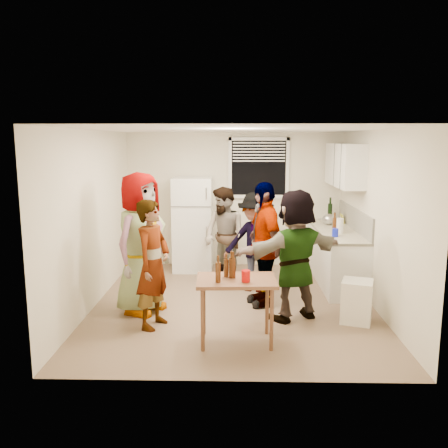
{
  "coord_description": "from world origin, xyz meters",
  "views": [
    {
      "loc": [
        0.02,
        -6.6,
        2.35
      ],
      "look_at": [
        -0.14,
        0.2,
        1.15
      ],
      "focal_mm": 38.0,
      "sensor_mm": 36.0,
      "label": 1
    }
  ],
  "objects_px": {
    "trash_bin": "(357,303)",
    "beer_bottle_table": "(226,277)",
    "refrigerator": "(193,224)",
    "blue_cup": "(335,237)",
    "guest_stripe": "(155,326)",
    "guest_grey": "(143,311)",
    "guest_back_right": "(255,290)",
    "kettle": "(328,225)",
    "beer_bottle_counter": "(334,233)",
    "guest_back_left": "(225,283)",
    "guest_orange": "(294,318)",
    "wine_bottle": "(330,221)",
    "serving_table": "(236,342)",
    "guest_black": "(263,304)",
    "red_cup": "(246,282)"
  },
  "relations": [
    {
      "from": "serving_table",
      "to": "guest_orange",
      "type": "bearing_deg",
      "value": 45.45
    },
    {
      "from": "blue_cup",
      "to": "red_cup",
      "type": "xyz_separation_m",
      "value": [
        -1.41,
        -1.97,
        -0.12
      ]
    },
    {
      "from": "beer_bottle_table",
      "to": "guest_orange",
      "type": "distance_m",
      "value": 1.37
    },
    {
      "from": "guest_orange",
      "to": "guest_black",
      "type": "bearing_deg",
      "value": -83.65
    },
    {
      "from": "trash_bin",
      "to": "guest_grey",
      "type": "xyz_separation_m",
      "value": [
        -2.88,
        0.33,
        -0.25
      ]
    },
    {
      "from": "guest_back_right",
      "to": "guest_back_left",
      "type": "bearing_deg",
      "value": 159.9
    },
    {
      "from": "refrigerator",
      "to": "guest_stripe",
      "type": "distance_m",
      "value": 2.87
    },
    {
      "from": "kettle",
      "to": "wine_bottle",
      "type": "xyz_separation_m",
      "value": [
        0.1,
        0.41,
        0.0
      ]
    },
    {
      "from": "refrigerator",
      "to": "blue_cup",
      "type": "xyz_separation_m",
      "value": [
        2.3,
        -1.34,
        0.05
      ]
    },
    {
      "from": "wine_bottle",
      "to": "beer_bottle_counter",
      "type": "distance_m",
      "value": 1.15
    },
    {
      "from": "trash_bin",
      "to": "beer_bottle_table",
      "type": "bearing_deg",
      "value": -160.88
    },
    {
      "from": "refrigerator",
      "to": "trash_bin",
      "type": "xyz_separation_m",
      "value": [
        2.36,
        -2.52,
        -0.6
      ]
    },
    {
      "from": "guest_black",
      "to": "guest_back_left",
      "type": "bearing_deg",
      "value": -166.26
    },
    {
      "from": "red_cup",
      "to": "guest_stripe",
      "type": "bearing_deg",
      "value": 153.53
    },
    {
      "from": "refrigerator",
      "to": "beer_bottle_counter",
      "type": "bearing_deg",
      "value": -23.54
    },
    {
      "from": "kettle",
      "to": "blue_cup",
      "type": "xyz_separation_m",
      "value": [
        -0.1,
        -1.05,
        0.0
      ]
    },
    {
      "from": "blue_cup",
      "to": "guest_back_left",
      "type": "height_order",
      "value": "blue_cup"
    },
    {
      "from": "beer_bottle_counter",
      "to": "red_cup",
      "type": "xyz_separation_m",
      "value": [
        -1.46,
        -2.28,
        -0.12
      ]
    },
    {
      "from": "beer_bottle_counter",
      "to": "beer_bottle_table",
      "type": "xyz_separation_m",
      "value": [
        -1.68,
        -2.09,
        -0.12
      ]
    },
    {
      "from": "blue_cup",
      "to": "guest_black",
      "type": "distance_m",
      "value": 1.53
    },
    {
      "from": "guest_grey",
      "to": "guest_black",
      "type": "relative_size",
      "value": 1.09
    },
    {
      "from": "trash_bin",
      "to": "guest_grey",
      "type": "bearing_deg",
      "value": 173.41
    },
    {
      "from": "beer_bottle_counter",
      "to": "guest_grey",
      "type": "xyz_separation_m",
      "value": [
        -2.87,
        -1.17,
        -0.9
      ]
    },
    {
      "from": "blue_cup",
      "to": "guest_grey",
      "type": "xyz_separation_m",
      "value": [
        -2.82,
        -0.85,
        -0.9
      ]
    },
    {
      "from": "refrigerator",
      "to": "red_cup",
      "type": "distance_m",
      "value": 3.43
    },
    {
      "from": "trash_bin",
      "to": "red_cup",
      "type": "relative_size",
      "value": 4.25
    },
    {
      "from": "wine_bottle",
      "to": "beer_bottle_table",
      "type": "bearing_deg",
      "value": -119.56
    },
    {
      "from": "serving_table",
      "to": "guest_stripe",
      "type": "distance_m",
      "value": 1.15
    },
    {
      "from": "guest_grey",
      "to": "guest_back_right",
      "type": "bearing_deg",
      "value": -33.18
    },
    {
      "from": "beer_bottle_table",
      "to": "guest_orange",
      "type": "relative_size",
      "value": 0.12
    },
    {
      "from": "refrigerator",
      "to": "guest_back_left",
      "type": "distance_m",
      "value": 1.33
    },
    {
      "from": "wine_bottle",
      "to": "serving_table",
      "type": "bearing_deg",
      "value": -117.3
    },
    {
      "from": "beer_bottle_table",
      "to": "wine_bottle",
      "type": "bearing_deg",
      "value": 60.44
    },
    {
      "from": "guest_stripe",
      "to": "guest_back_right",
      "type": "xyz_separation_m",
      "value": [
        1.35,
        1.5,
        0.0
      ]
    },
    {
      "from": "beer_bottle_table",
      "to": "guest_orange",
      "type": "xyz_separation_m",
      "value": [
        0.89,
        0.7,
        -0.78
      ]
    },
    {
      "from": "trash_bin",
      "to": "guest_black",
      "type": "distance_m",
      "value": 1.38
    },
    {
      "from": "refrigerator",
      "to": "guest_orange",
      "type": "relative_size",
      "value": 0.98
    },
    {
      "from": "kettle",
      "to": "guest_black",
      "type": "bearing_deg",
      "value": -124.05
    },
    {
      "from": "guest_back_left",
      "to": "guest_orange",
      "type": "relative_size",
      "value": 0.92
    },
    {
      "from": "guest_grey",
      "to": "kettle",
      "type": "bearing_deg",
      "value": -30.88
    },
    {
      "from": "guest_black",
      "to": "refrigerator",
      "type": "bearing_deg",
      "value": -163.68
    },
    {
      "from": "kettle",
      "to": "blue_cup",
      "type": "bearing_deg",
      "value": -91.78
    },
    {
      "from": "guest_stripe",
      "to": "guest_grey",
      "type": "bearing_deg",
      "value": 45.52
    },
    {
      "from": "refrigerator",
      "to": "guest_back_right",
      "type": "xyz_separation_m",
      "value": [
        1.08,
        -1.23,
        -0.85
      ]
    },
    {
      "from": "refrigerator",
      "to": "guest_grey",
      "type": "distance_m",
      "value": 2.41
    },
    {
      "from": "beer_bottle_counter",
      "to": "blue_cup",
      "type": "height_order",
      "value": "beer_bottle_counter"
    },
    {
      "from": "guest_stripe",
      "to": "guest_black",
      "type": "height_order",
      "value": "guest_black"
    },
    {
      "from": "wine_bottle",
      "to": "serving_table",
      "type": "height_order",
      "value": "wine_bottle"
    },
    {
      "from": "beer_bottle_counter",
      "to": "guest_black",
      "type": "distance_m",
      "value": 1.7
    },
    {
      "from": "beer_bottle_counter",
      "to": "beer_bottle_table",
      "type": "relative_size",
      "value": 1.16
    }
  ]
}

